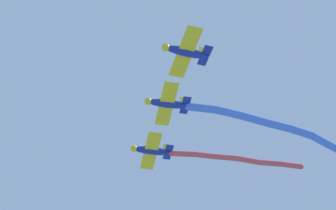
% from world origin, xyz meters
% --- Properties ---
extents(airplane_lead, '(5.93, 6.39, 1.79)m').
position_xyz_m(airplane_lead, '(-9.31, 6.70, 55.39)').
color(airplane_lead, navy).
extents(smoke_trail_lead, '(13.34, 12.78, 1.76)m').
position_xyz_m(smoke_trail_lead, '(-1.02, 14.37, 55.86)').
color(smoke_trail_lead, '#DB4C4C').
extents(airplane_left_wing, '(5.87, 6.44, 1.79)m').
position_xyz_m(airplane_left_wing, '(-3.45, 0.74, 55.69)').
color(airplane_left_wing, navy).
extents(smoke_trail_left_wing, '(17.66, 22.76, 3.27)m').
position_xyz_m(smoke_trail_left_wing, '(7.67, 12.72, 54.61)').
color(smoke_trail_left_wing, '#4C75DB').
extents(airplane_right_wing, '(6.28, 6.05, 1.79)m').
position_xyz_m(airplane_right_wing, '(2.43, -5.22, 55.39)').
color(airplane_right_wing, navy).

